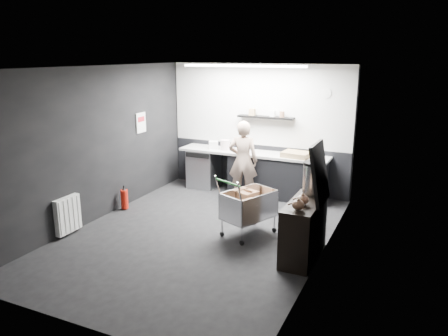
% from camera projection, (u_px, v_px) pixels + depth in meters
% --- Properties ---
extents(floor, '(5.50, 5.50, 0.00)m').
position_uv_depth(floor, '(199.00, 234.00, 7.21)').
color(floor, black).
rests_on(floor, ground).
extents(ceiling, '(5.50, 5.50, 0.00)m').
position_uv_depth(ceiling, '(196.00, 67.00, 6.52)').
color(ceiling, white).
rests_on(ceiling, wall_back).
extents(wall_back, '(5.50, 0.00, 5.50)m').
position_uv_depth(wall_back, '(258.00, 128.00, 9.28)').
color(wall_back, black).
rests_on(wall_back, floor).
extents(wall_front, '(5.50, 0.00, 5.50)m').
position_uv_depth(wall_front, '(71.00, 210.00, 4.45)').
color(wall_front, black).
rests_on(wall_front, floor).
extents(wall_left, '(0.00, 5.50, 5.50)m').
position_uv_depth(wall_left, '(97.00, 144.00, 7.67)').
color(wall_left, black).
rests_on(wall_left, floor).
extents(wall_right, '(0.00, 5.50, 5.50)m').
position_uv_depth(wall_right, '(325.00, 169.00, 6.06)').
color(wall_right, black).
rests_on(wall_right, floor).
extents(kitchen_wall_panel, '(3.95, 0.02, 1.70)m').
position_uv_depth(kitchen_wall_panel, '(259.00, 105.00, 9.13)').
color(kitchen_wall_panel, silver).
rests_on(kitchen_wall_panel, wall_back).
extents(dado_panel, '(3.95, 0.02, 1.00)m').
position_uv_depth(dado_panel, '(257.00, 167.00, 9.48)').
color(dado_panel, black).
rests_on(dado_panel, wall_back).
extents(floating_shelf, '(1.20, 0.22, 0.04)m').
position_uv_depth(floating_shelf, '(266.00, 117.00, 9.02)').
color(floating_shelf, black).
rests_on(floating_shelf, wall_back).
extents(wall_clock, '(0.20, 0.03, 0.20)m').
position_uv_depth(wall_clock, '(326.00, 93.00, 8.48)').
color(wall_clock, silver).
rests_on(wall_clock, wall_back).
extents(poster, '(0.02, 0.30, 0.40)m').
position_uv_depth(poster, '(141.00, 123.00, 8.76)').
color(poster, white).
rests_on(poster, wall_left).
extents(poster_red_band, '(0.02, 0.22, 0.10)m').
position_uv_depth(poster_red_band, '(141.00, 119.00, 8.74)').
color(poster_red_band, '#B41623').
rests_on(poster_red_band, poster).
extents(radiator, '(0.10, 0.50, 0.60)m').
position_uv_depth(radiator, '(68.00, 215.00, 7.11)').
color(radiator, silver).
rests_on(radiator, wall_left).
extents(ceiling_strip, '(2.40, 0.20, 0.04)m').
position_uv_depth(ceiling_strip, '(243.00, 66.00, 8.15)').
color(ceiling_strip, white).
rests_on(ceiling_strip, ceiling).
extents(prep_counter, '(3.20, 0.61, 0.90)m').
position_uv_depth(prep_counter, '(258.00, 173.00, 9.16)').
color(prep_counter, black).
rests_on(prep_counter, floor).
extents(person, '(0.66, 0.51, 1.62)m').
position_uv_depth(person, '(243.00, 161.00, 8.74)').
color(person, beige).
rests_on(person, floor).
extents(shopping_cart, '(0.87, 1.12, 1.00)m').
position_uv_depth(shopping_cart, '(249.00, 207.00, 7.10)').
color(shopping_cart, silver).
rests_on(shopping_cart, floor).
extents(sideboard, '(0.49, 1.14, 1.71)m').
position_uv_depth(sideboard, '(305.00, 222.00, 6.31)').
color(sideboard, black).
rests_on(sideboard, floor).
extents(fire_extinguisher, '(0.14, 0.14, 0.45)m').
position_uv_depth(fire_extinguisher, '(124.00, 198.00, 8.31)').
color(fire_extinguisher, red).
rests_on(fire_extinguisher, floor).
extents(cardboard_box, '(0.58, 0.47, 0.11)m').
position_uv_depth(cardboard_box, '(296.00, 154.00, 8.66)').
color(cardboard_box, '#967950').
rests_on(cardboard_box, prep_counter).
extents(pink_tub, '(0.21, 0.21, 0.21)m').
position_uv_depth(pink_tub, '(225.00, 145.00, 9.33)').
color(pink_tub, beige).
rests_on(pink_tub, prep_counter).
extents(white_container, '(0.23, 0.21, 0.17)m').
position_uv_depth(white_container, '(213.00, 145.00, 9.40)').
color(white_container, silver).
rests_on(white_container, prep_counter).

